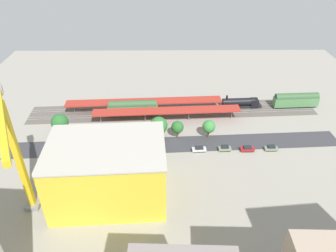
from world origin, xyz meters
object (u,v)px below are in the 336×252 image
Objects in this scene: parked_car_2 at (225,148)px; freight_coach_far at (133,107)px; box_truck_1 at (108,155)px; street_tree_0 at (60,122)px; tower_crane at (15,152)px; street_tree_1 at (209,127)px; parked_car_1 at (247,149)px; parked_car_3 at (199,149)px; locomotive at (242,103)px; platform_canopy_far at (144,102)px; construction_building at (108,173)px; box_truck_0 at (123,153)px; parked_car_0 at (271,148)px; traffic_light at (139,142)px; street_tree_3 at (177,127)px; platform_canopy_near at (167,111)px; street_tree_2 at (159,126)px; passenger_coach at (296,100)px.

freight_coach_far is at bearing -36.05° from parked_car_2.
street_tree_0 is at bearing -35.39° from box_truck_1.
tower_crane is 5.01× the size of street_tree_1.
parked_car_1 is at bearing 149.08° from freight_coach_far.
locomotive is at bearing -124.35° from parked_car_3.
box_truck_1 reaches higher than parked_car_3.
parked_car_3 is at bearing 125.82° from platform_canopy_far.
tower_crane reaches higher than construction_building.
locomotive reaches higher than parked_car_3.
box_truck_0 is at bearing 5.63° from parked_car_2.
construction_building is at bearing 21.93° from parked_car_0.
street_tree_0 is 29.24m from traffic_light.
parked_car_1 is 7.36m from parked_car_2.
platform_canopy_near is at bearing -72.22° from street_tree_3.
street_tree_2 is (36.96, -7.79, 4.02)m from parked_car_0.
street_tree_1 is at bearing -179.99° from street_tree_3.
locomotive is 67.06m from construction_building.
parked_car_2 is at bearing 160.31° from street_tree_2.
street_tree_3 reaches higher than parked_car_3.
platform_canopy_near is at bearing 18.27° from locomotive.
street_tree_1 is at bearing 52.91° from locomotive.
parked_car_3 is at bearing 34.96° from passenger_coach.
platform_canopy_near is 6.18× the size of street_tree_0.
parked_car_2 is at bearing -2.26° from parked_car_1.
traffic_light reaches higher than box_truck_1.
street_tree_0 is 1.13× the size of street_tree_2.
street_tree_0 is at bearing -0.83° from street_tree_1.
street_tree_2 is at bearing 32.22° from locomotive.
tower_crane is 3.25× the size of box_truck_1.
traffic_light is at bearing 37.63° from locomotive.
tower_crane is (53.02, 26.49, 19.53)m from parked_car_2.
passenger_coach is at bearing -147.30° from construction_building.
platform_canopy_far is 60.85m from tower_crane.
street_tree_0 is at bearing 12.94° from passenger_coach.
parked_car_1 is 1.09× the size of parked_car_2.
platform_canopy_far is at bearing -54.18° from parked_car_3.
locomotive is 29.18m from parked_car_1.
platform_canopy_far is 22.50m from street_tree_3.
passenger_coach is 0.94× the size of freight_coach_far.
street_tree_3 is at bearing -49.08° from parked_car_3.
freight_coach_far is (64.78, 5.38, -0.06)m from passenger_coach.
locomotive reaches higher than platform_canopy_near.
street_tree_0 is (20.83, -28.35, -2.36)m from construction_building.
locomotive reaches higher than box_truck_0.
platform_canopy_far is 44.16m from parked_car_1.
freight_coach_far is at bearing -45.07° from parked_car_3.
passenger_coach reaches higher than parked_car_3.
platform_canopy_far is at bearing -43.60° from parked_car_2.
platform_canopy_far reaches higher than parked_car_3.
platform_canopy_near reaches higher than box_truck_1.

